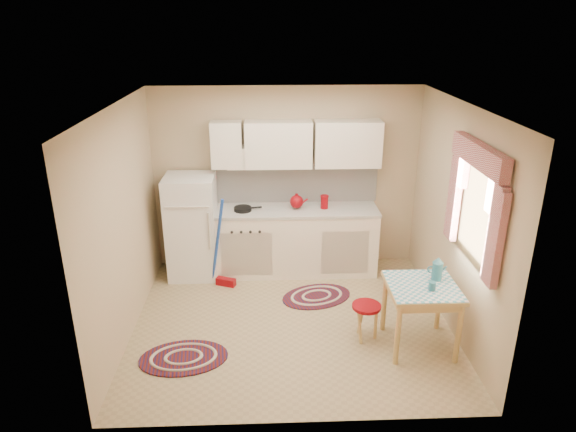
# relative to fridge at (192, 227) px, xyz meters

# --- Properties ---
(room_shell) EXTENTS (3.64, 3.60, 2.52)m
(room_shell) POSITION_rel_fridge_xyz_m (1.43, -1.01, 0.90)
(room_shell) COLOR tan
(room_shell) RESTS_ON ground
(fridge) EXTENTS (0.65, 0.60, 1.40)m
(fridge) POSITION_rel_fridge_xyz_m (0.00, 0.00, 0.00)
(fridge) COLOR white
(fridge) RESTS_ON ground
(broom) EXTENTS (0.30, 0.21, 1.20)m
(broom) POSITION_rel_fridge_xyz_m (0.45, -0.35, -0.10)
(broom) COLOR #1C47B0
(broom) RESTS_ON ground
(base_cabinets) EXTENTS (2.25, 0.60, 0.88)m
(base_cabinets) POSITION_rel_fridge_xyz_m (1.35, 0.05, -0.26)
(base_cabinets) COLOR white
(base_cabinets) RESTS_ON ground
(countertop) EXTENTS (2.27, 0.62, 0.04)m
(countertop) POSITION_rel_fridge_xyz_m (1.35, 0.05, 0.20)
(countertop) COLOR #B8B6AF
(countertop) RESTS_ON base_cabinets
(frying_pan) EXTENTS (0.28, 0.28, 0.05)m
(frying_pan) POSITION_rel_fridge_xyz_m (0.68, 0.00, 0.24)
(frying_pan) COLOR black
(frying_pan) RESTS_ON countertop
(red_kettle) EXTENTS (0.22, 0.21, 0.20)m
(red_kettle) POSITION_rel_fridge_xyz_m (1.40, 0.05, 0.32)
(red_kettle) COLOR maroon
(red_kettle) RESTS_ON countertop
(red_canister) EXTENTS (0.12, 0.12, 0.16)m
(red_canister) POSITION_rel_fridge_xyz_m (1.77, 0.05, 0.30)
(red_canister) COLOR maroon
(red_canister) RESTS_ON countertop
(table) EXTENTS (0.72, 0.72, 0.72)m
(table) POSITION_rel_fridge_xyz_m (2.61, -1.76, -0.34)
(table) COLOR #DEB86F
(table) RESTS_ON ground
(stool) EXTENTS (0.39, 0.39, 0.42)m
(stool) POSITION_rel_fridge_xyz_m (2.06, -1.62, -0.49)
(stool) COLOR maroon
(stool) RESTS_ON ground
(coffee_pot) EXTENTS (0.17, 0.16, 0.27)m
(coffee_pot) POSITION_rel_fridge_xyz_m (2.78, -1.64, 0.16)
(coffee_pot) COLOR #296B7E
(coffee_pot) RESTS_ON table
(mug) EXTENTS (0.08, 0.08, 0.10)m
(mug) POSITION_rel_fridge_xyz_m (2.67, -1.86, 0.07)
(mug) COLOR #296B7E
(mug) RESTS_ON table
(rug_center) EXTENTS (1.04, 0.86, 0.02)m
(rug_center) POSITION_rel_fridge_xyz_m (1.62, -0.70, -0.69)
(rug_center) COLOR maroon
(rug_center) RESTS_ON ground
(rug_left) EXTENTS (0.98, 0.71, 0.02)m
(rug_left) POSITION_rel_fridge_xyz_m (0.12, -1.90, -0.69)
(rug_left) COLOR maroon
(rug_left) RESTS_ON ground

